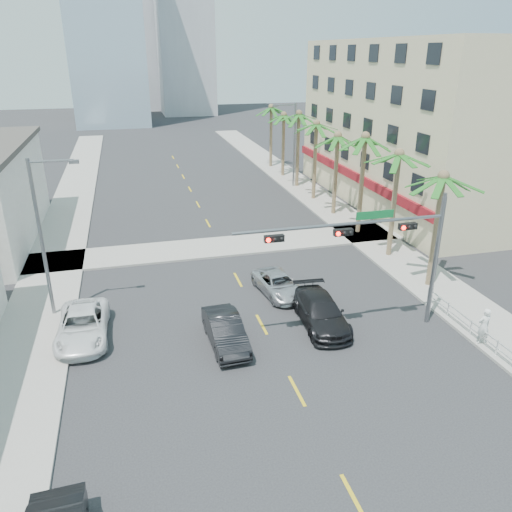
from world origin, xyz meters
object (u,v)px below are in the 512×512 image
Objects in this scene: car_parked_far at (83,326)px; car_lane_left at (225,331)px; car_lane_center at (279,284)px; car_lane_right at (321,312)px; traffic_signal_mast at (383,242)px; pedestrian at (484,326)px.

car_parked_far is 7.49m from car_lane_left.
car_lane_center is 0.85× the size of car_lane_right.
car_parked_far is 1.18× the size of car_lane_center.
traffic_signal_mast reaches higher than car_lane_center.
traffic_signal_mast is 5.17m from car_lane_right.
traffic_signal_mast is 2.41× the size of car_lane_center.
pedestrian is at bearing -25.63° from car_lane_right.
pedestrian reaches higher than car_lane_center.
car_lane_left is at bearing -169.50° from car_lane_right.
car_parked_far is 1.01× the size of car_lane_right.
car_lane_left is 0.86× the size of car_lane_right.
traffic_signal_mast is at bearing -10.13° from car_parked_far.
car_lane_center is 11.71m from pedestrian.
pedestrian is at bearing -17.44° from car_lane_left.
traffic_signal_mast is 2.05× the size of car_lane_right.
traffic_signal_mast is 7.95m from car_lane_center.
car_parked_far is at bearing 175.79° from car_lane_right.
traffic_signal_mast is at bearing -33.37° from pedestrian.
car_lane_left is 1.02× the size of car_lane_center.
car_lane_right reaches higher than car_parked_far.
car_lane_center is (-3.78, 5.42, -4.42)m from traffic_signal_mast.
traffic_signal_mast is 2.37× the size of car_lane_left.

